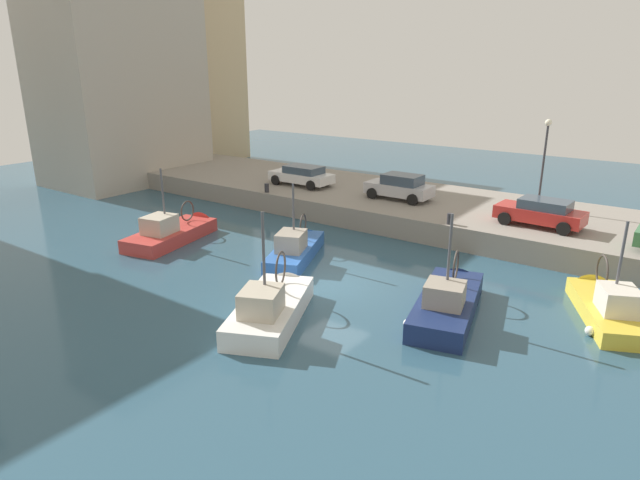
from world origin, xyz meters
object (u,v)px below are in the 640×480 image
object	(u,v)px
fishing_boat_blue	(297,254)
parked_car_red	(541,212)
fishing_boat_red	(176,237)
parked_car_silver	(400,187)
mooring_bollard_south	(450,219)
quay_streetlamp	(545,149)
mooring_bollard_mid	(267,188)
fishing_boat_white	(273,313)
parked_car_white	(302,175)
fishing_boat_navy	(448,308)
fishing_boat_yellow	(605,311)

from	to	relation	value
fishing_boat_blue	parked_car_red	world-z (taller)	fishing_boat_blue
fishing_boat_red	parked_car_silver	xyz separation A→B (m)	(10.36, -7.60, 1.82)
mooring_bollard_south	quay_streetlamp	xyz separation A→B (m)	(5.65, -2.72, 2.98)
mooring_bollard_south	mooring_bollard_mid	xyz separation A→B (m)	(0.00, 12.00, 0.00)
parked_car_red	fishing_boat_white	bearing A→B (deg)	157.03
mooring_bollard_mid	fishing_boat_red	bearing A→B (deg)	179.40
parked_car_white	fishing_boat_navy	bearing A→B (deg)	-124.24
fishing_boat_blue	fishing_boat_red	bearing A→B (deg)	103.08
parked_car_red	quay_streetlamp	world-z (taller)	quay_streetlamp
parked_car_silver	fishing_boat_white	bearing A→B (deg)	-170.09
fishing_boat_blue	parked_car_silver	xyz separation A→B (m)	(8.77, -0.77, 1.80)
fishing_boat_navy	mooring_bollard_mid	world-z (taller)	fishing_boat_navy
fishing_boat_yellow	parked_car_red	world-z (taller)	fishing_boat_yellow
fishing_boat_navy	quay_streetlamp	world-z (taller)	quay_streetlamp
fishing_boat_blue	fishing_boat_yellow	bearing A→B (deg)	-82.61
parked_car_silver	mooring_bollard_south	world-z (taller)	parked_car_silver
fishing_boat_red	parked_car_silver	distance (m)	12.97
fishing_boat_white	mooring_bollard_south	world-z (taller)	fishing_boat_white
fishing_boat_yellow	fishing_boat_white	bearing A→B (deg)	126.65
fishing_boat_red	parked_car_silver	bearing A→B (deg)	-36.26
mooring_bollard_south	mooring_bollard_mid	bearing A→B (deg)	90.00
fishing_boat_red	parked_car_red	bearing A→B (deg)	-59.19
fishing_boat_red	mooring_bollard_mid	size ratio (longest dim) A/B	11.60
fishing_boat_red	fishing_boat_white	world-z (taller)	fishing_boat_white
fishing_boat_navy	parked_car_white	size ratio (longest dim) A/B	1.56
mooring_bollard_mid	quay_streetlamp	distance (m)	16.05
fishing_boat_blue	fishing_boat_yellow	distance (m)	13.15
parked_car_white	mooring_bollard_mid	world-z (taller)	parked_car_white
parked_car_red	mooring_bollard_mid	bearing A→B (deg)	98.12
fishing_boat_white	fishing_boat_blue	bearing A→B (deg)	30.44
fishing_boat_blue	fishing_boat_red	xyz separation A→B (m)	(-1.59, 6.83, -0.02)
parked_car_red	fishing_boat_red	bearing A→B (deg)	120.81
fishing_boat_yellow	parked_car_silver	distance (m)	14.29
fishing_boat_blue	parked_car_silver	world-z (taller)	fishing_boat_blue
parked_car_red	quay_streetlamp	size ratio (longest dim) A/B	0.86
parked_car_red	mooring_bollard_south	xyz separation A→B (m)	(-2.24, 3.71, -0.43)
parked_car_white	fishing_boat_white	bearing A→B (deg)	-145.92
fishing_boat_navy	fishing_boat_blue	bearing A→B (deg)	80.37
fishing_boat_blue	parked_car_silver	size ratio (longest dim) A/B	1.56
fishing_boat_blue	mooring_bollard_south	bearing A→B (deg)	-43.20
fishing_boat_yellow	parked_car_white	size ratio (longest dim) A/B	1.38
fishing_boat_yellow	parked_car_white	bearing A→B (deg)	70.68
fishing_boat_navy	parked_car_silver	world-z (taller)	fishing_boat_navy
mooring_bollard_mid	fishing_boat_navy	bearing A→B (deg)	-114.97
parked_car_red	mooring_bollard_mid	world-z (taller)	parked_car_red
fishing_boat_navy	parked_car_silver	xyz separation A→B (m)	(10.17, 7.48, 1.84)
parked_car_red	mooring_bollard_south	distance (m)	4.36
fishing_boat_red	mooring_bollard_south	world-z (taller)	fishing_boat_red
fishing_boat_yellow	parked_car_silver	size ratio (longest dim) A/B	1.51
mooring_bollard_south	parked_car_white	bearing A→B (deg)	76.02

